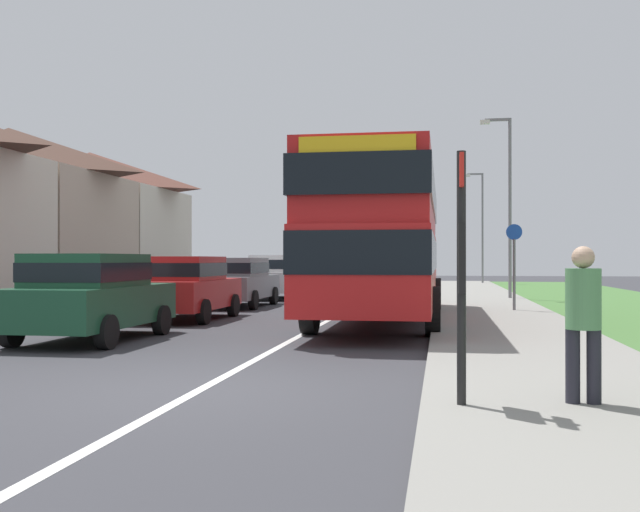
{
  "coord_description": "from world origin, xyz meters",
  "views": [
    {
      "loc": [
        2.81,
        -8.26,
        1.54
      ],
      "look_at": [
        0.55,
        5.17,
        1.6
      ],
      "focal_mm": 40.8,
      "sensor_mm": 36.0,
      "label": 1
    }
  ],
  "objects_px": {
    "street_lamp_mid": "(507,195)",
    "bus_stop_sign": "(461,259)",
    "cycle_route_sign": "(514,263)",
    "parked_car_dark_green": "(90,293)",
    "double_decker_bus": "(382,234)",
    "parked_car_white": "(276,275)",
    "parked_car_red": "(184,285)",
    "pedestrian_at_stop": "(583,317)",
    "parked_car_grey": "(238,280)",
    "street_lamp_far": "(481,220)"
  },
  "relations": [
    {
      "from": "street_lamp_far",
      "to": "street_lamp_mid",
      "type": "bearing_deg",
      "value": -89.82
    },
    {
      "from": "parked_car_dark_green",
      "to": "pedestrian_at_stop",
      "type": "bearing_deg",
      "value": -33.64
    },
    {
      "from": "double_decker_bus",
      "to": "parked_car_dark_green",
      "type": "height_order",
      "value": "double_decker_bus"
    },
    {
      "from": "parked_car_dark_green",
      "to": "bus_stop_sign",
      "type": "relative_size",
      "value": 1.52
    },
    {
      "from": "pedestrian_at_stop",
      "to": "cycle_route_sign",
      "type": "distance_m",
      "value": 13.43
    },
    {
      "from": "pedestrian_at_stop",
      "to": "cycle_route_sign",
      "type": "xyz_separation_m",
      "value": [
        0.62,
        13.41,
        0.45
      ]
    },
    {
      "from": "parked_car_dark_green",
      "to": "street_lamp_far",
      "type": "bearing_deg",
      "value": 74.61
    },
    {
      "from": "parked_car_red",
      "to": "cycle_route_sign",
      "type": "bearing_deg",
      "value": 21.72
    },
    {
      "from": "bus_stop_sign",
      "to": "parked_car_white",
      "type": "bearing_deg",
      "value": 107.87
    },
    {
      "from": "pedestrian_at_stop",
      "to": "bus_stop_sign",
      "type": "relative_size",
      "value": 0.64
    },
    {
      "from": "parked_car_dark_green",
      "to": "parked_car_red",
      "type": "distance_m",
      "value": 4.81
    },
    {
      "from": "pedestrian_at_stop",
      "to": "street_lamp_far",
      "type": "xyz_separation_m",
      "value": [
        0.93,
        37.28,
        2.93
      ]
    },
    {
      "from": "double_decker_bus",
      "to": "street_lamp_far",
      "type": "relative_size",
      "value": 1.63
    },
    {
      "from": "parked_car_dark_green",
      "to": "street_lamp_far",
      "type": "height_order",
      "value": "street_lamp_far"
    },
    {
      "from": "pedestrian_at_stop",
      "to": "street_lamp_far",
      "type": "relative_size",
      "value": 0.25
    },
    {
      "from": "parked_car_dark_green",
      "to": "cycle_route_sign",
      "type": "bearing_deg",
      "value": 43.81
    },
    {
      "from": "cycle_route_sign",
      "to": "double_decker_bus",
      "type": "bearing_deg",
      "value": -136.61
    },
    {
      "from": "parked_car_red",
      "to": "pedestrian_at_stop",
      "type": "height_order",
      "value": "pedestrian_at_stop"
    },
    {
      "from": "parked_car_dark_green",
      "to": "street_lamp_mid",
      "type": "xyz_separation_m",
      "value": [
        8.87,
        14.72,
        3.0
      ]
    },
    {
      "from": "street_lamp_far",
      "to": "bus_stop_sign",
      "type": "bearing_deg",
      "value": -93.22
    },
    {
      "from": "pedestrian_at_stop",
      "to": "street_lamp_mid",
      "type": "height_order",
      "value": "street_lamp_mid"
    },
    {
      "from": "parked_car_grey",
      "to": "parked_car_dark_green",
      "type": "bearing_deg",
      "value": -90.22
    },
    {
      "from": "parked_car_white",
      "to": "street_lamp_mid",
      "type": "xyz_separation_m",
      "value": [
        8.71,
        -0.07,
        2.98
      ]
    },
    {
      "from": "bus_stop_sign",
      "to": "cycle_route_sign",
      "type": "distance_m",
      "value": 13.78
    },
    {
      "from": "parked_car_dark_green",
      "to": "cycle_route_sign",
      "type": "relative_size",
      "value": 1.57
    },
    {
      "from": "parked_car_white",
      "to": "street_lamp_mid",
      "type": "height_order",
      "value": "street_lamp_mid"
    },
    {
      "from": "double_decker_bus",
      "to": "parked_car_dark_green",
      "type": "distance_m",
      "value": 7.19
    },
    {
      "from": "double_decker_bus",
      "to": "parked_car_white",
      "type": "distance_m",
      "value": 11.08
    },
    {
      "from": "street_lamp_mid",
      "to": "bus_stop_sign",
      "type": "bearing_deg",
      "value": -96.12
    },
    {
      "from": "parked_car_dark_green",
      "to": "double_decker_bus",
      "type": "bearing_deg",
      "value": 44.09
    },
    {
      "from": "pedestrian_at_stop",
      "to": "double_decker_bus",
      "type": "bearing_deg",
      "value": 105.38
    },
    {
      "from": "parked_car_white",
      "to": "bus_stop_sign",
      "type": "height_order",
      "value": "bus_stop_sign"
    },
    {
      "from": "street_lamp_far",
      "to": "parked_car_grey",
      "type": "bearing_deg",
      "value": -111.61
    },
    {
      "from": "parked_car_dark_green",
      "to": "street_lamp_mid",
      "type": "relative_size",
      "value": 0.59
    },
    {
      "from": "bus_stop_sign",
      "to": "street_lamp_mid",
      "type": "bearing_deg",
      "value": 83.88
    },
    {
      "from": "street_lamp_mid",
      "to": "street_lamp_far",
      "type": "height_order",
      "value": "street_lamp_mid"
    },
    {
      "from": "street_lamp_mid",
      "to": "double_decker_bus",
      "type": "bearing_deg",
      "value": -111.12
    },
    {
      "from": "parked_car_dark_green",
      "to": "parked_car_white",
      "type": "bearing_deg",
      "value": 89.36
    },
    {
      "from": "bus_stop_sign",
      "to": "parked_car_dark_green",
      "type": "bearing_deg",
      "value": 140.65
    },
    {
      "from": "parked_car_red",
      "to": "parked_car_grey",
      "type": "height_order",
      "value": "parked_car_red"
    },
    {
      "from": "parked_car_red",
      "to": "bus_stop_sign",
      "type": "relative_size",
      "value": 1.53
    },
    {
      "from": "double_decker_bus",
      "to": "parked_car_red",
      "type": "relative_size",
      "value": 2.76
    },
    {
      "from": "street_lamp_mid",
      "to": "cycle_route_sign",
      "type": "bearing_deg",
      "value": -93.17
    },
    {
      "from": "street_lamp_mid",
      "to": "parked_car_grey",
      "type": "bearing_deg",
      "value": -151.25
    },
    {
      "from": "parked_car_red",
      "to": "parked_car_white",
      "type": "relative_size",
      "value": 0.95
    },
    {
      "from": "parked_car_grey",
      "to": "pedestrian_at_stop",
      "type": "xyz_separation_m",
      "value": [
        7.85,
        -15.12,
        0.1
      ]
    },
    {
      "from": "parked_car_dark_green",
      "to": "parked_car_red",
      "type": "height_order",
      "value": "parked_car_dark_green"
    },
    {
      "from": "parked_car_dark_green",
      "to": "parked_car_grey",
      "type": "xyz_separation_m",
      "value": [
        0.04,
        9.87,
        -0.03
      ]
    },
    {
      "from": "cycle_route_sign",
      "to": "street_lamp_mid",
      "type": "height_order",
      "value": "street_lamp_mid"
    },
    {
      "from": "parked_car_grey",
      "to": "street_lamp_mid",
      "type": "height_order",
      "value": "street_lamp_mid"
    }
  ]
}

